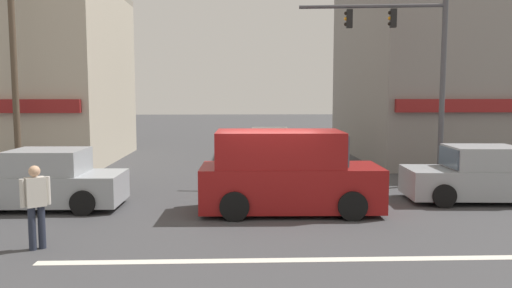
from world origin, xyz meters
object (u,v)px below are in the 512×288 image
object	(u,v)px
sedan_parked_curbside	(270,149)
pedestrian_mid_crossing	(36,202)
traffic_light_mast	(413,60)
utility_pole_near_left	(13,48)
sedan_approaching_near	(46,182)
van_crossing_rightbound	(287,174)
utility_pole_far_right	(431,74)
sedan_crossing_center	(479,176)

from	to	relation	value
sedan_parked_curbside	pedestrian_mid_crossing	bearing A→B (deg)	-115.19
sedan_parked_curbside	pedestrian_mid_crossing	size ratio (longest dim) A/B	2.47
traffic_light_mast	sedan_parked_curbside	xyz separation A→B (m)	(-4.49, 4.50, -3.46)
utility_pole_near_left	traffic_light_mast	xyz separation A→B (m)	(13.57, -1.03, -0.43)
utility_pole_near_left	sedan_approaching_near	size ratio (longest dim) A/B	2.15
utility_pole_near_left	sedan_parked_curbside	distance (m)	10.47
utility_pole_near_left	van_crossing_rightbound	size ratio (longest dim) A/B	1.92
van_crossing_rightbound	utility_pole_near_left	bearing A→B (deg)	151.00
van_crossing_rightbound	pedestrian_mid_crossing	xyz separation A→B (m)	(-5.23, -2.93, -0.06)
utility_pole_near_left	sedan_approaching_near	bearing A→B (deg)	-59.18
pedestrian_mid_crossing	utility_pole_far_right	bearing A→B (deg)	41.66
utility_pole_far_right	utility_pole_near_left	bearing A→B (deg)	-170.29
traffic_light_mast	sedan_parked_curbside	distance (m)	7.24
sedan_crossing_center	utility_pole_far_right	bearing A→B (deg)	81.02
sedan_approaching_near	sedan_parked_curbside	xyz separation A→B (m)	(6.53, 7.75, 0.00)
utility_pole_far_right	sedan_approaching_near	xyz separation A→B (m)	(-13.06, -6.95, -3.14)
sedan_approaching_near	pedestrian_mid_crossing	xyz separation A→B (m)	(1.18, -3.62, 0.24)
sedan_approaching_near	pedestrian_mid_crossing	size ratio (longest dim) A/B	2.48
utility_pole_near_left	utility_pole_far_right	size ratio (longest dim) A/B	1.20
utility_pole_far_right	traffic_light_mast	bearing A→B (deg)	-118.84
utility_pole_far_right	sedan_crossing_center	size ratio (longest dim) A/B	1.77
van_crossing_rightbound	sedan_parked_curbside	distance (m)	8.45
van_crossing_rightbound	sedan_approaching_near	size ratio (longest dim) A/B	1.12
sedan_approaching_near	sedan_parked_curbside	bearing A→B (deg)	49.89
sedan_crossing_center	pedestrian_mid_crossing	distance (m)	11.57
utility_pole_near_left	pedestrian_mid_crossing	distance (m)	9.47
van_crossing_rightbound	sedan_crossing_center	world-z (taller)	van_crossing_rightbound
sedan_approaching_near	van_crossing_rightbound	bearing A→B (deg)	-6.14
utility_pole_near_left	pedestrian_mid_crossing	xyz separation A→B (m)	(3.73, -7.90, -3.65)
sedan_crossing_center	pedestrian_mid_crossing	bearing A→B (deg)	-159.64
utility_pole_far_right	pedestrian_mid_crossing	xyz separation A→B (m)	(-11.88, -10.57, -2.90)
utility_pole_far_right	pedestrian_mid_crossing	size ratio (longest dim) A/B	4.44
van_crossing_rightbound	sedan_approaching_near	bearing A→B (deg)	173.86
pedestrian_mid_crossing	sedan_approaching_near	bearing A→B (deg)	108.06
van_crossing_rightbound	sedan_parked_curbside	xyz separation A→B (m)	(0.12, 8.44, -0.29)
traffic_light_mast	van_crossing_rightbound	size ratio (longest dim) A/B	1.34
traffic_light_mast	sedan_crossing_center	bearing A→B (deg)	-70.58
utility_pole_far_right	sedan_parked_curbside	distance (m)	7.29
sedan_parked_curbside	utility_pole_far_right	bearing A→B (deg)	-7.00
sedan_parked_curbside	traffic_light_mast	bearing A→B (deg)	-45.06
utility_pole_far_right	sedan_approaching_near	distance (m)	15.12
sedan_crossing_center	traffic_light_mast	bearing A→B (deg)	109.42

